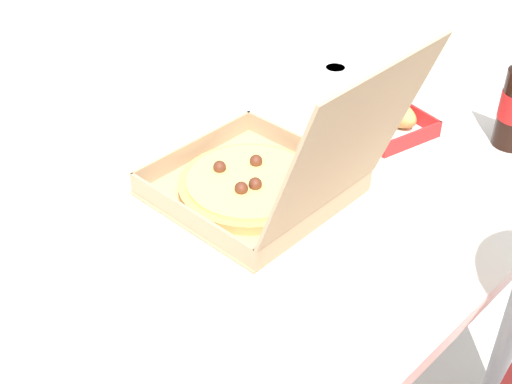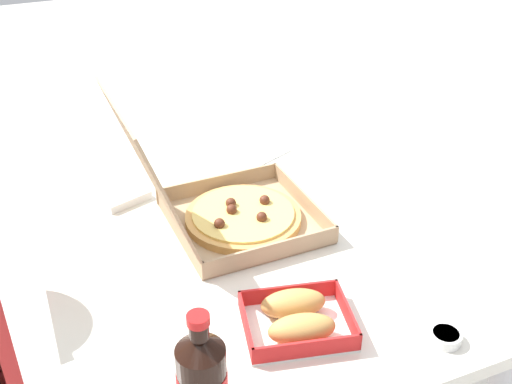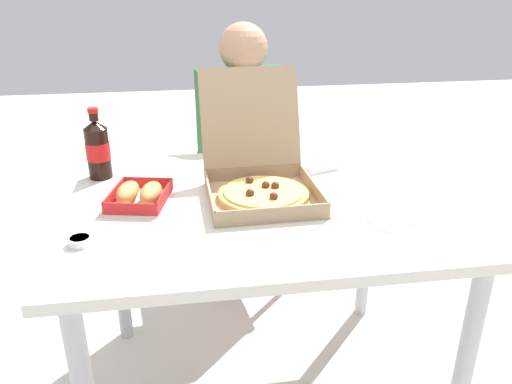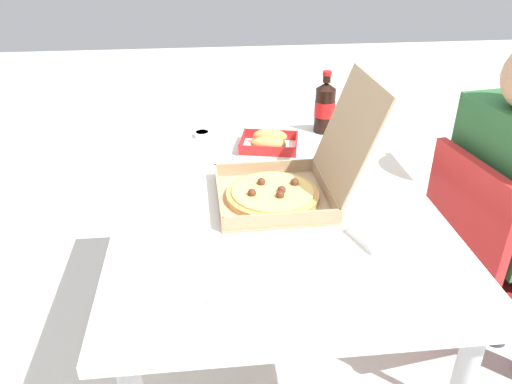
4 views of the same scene
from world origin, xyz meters
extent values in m
cube|color=silver|center=(0.00, 0.00, 0.70)|extent=(1.10, 0.86, 0.03)
cylinder|color=#B7B7BC|center=(-0.48, -0.36, 0.34)|extent=(0.05, 0.05, 0.69)
cube|color=tan|center=(0.00, -0.01, 0.72)|extent=(0.31, 0.31, 0.01)
cube|color=tan|center=(0.00, -0.16, 0.74)|extent=(0.31, 0.01, 0.04)
cube|color=tan|center=(-0.15, -0.01, 0.74)|extent=(0.01, 0.31, 0.04)
cube|color=tan|center=(0.15, 0.00, 0.74)|extent=(0.01, 0.31, 0.04)
cube|color=tan|center=(-0.01, 0.14, 0.74)|extent=(0.31, 0.01, 0.04)
cube|color=tan|center=(-0.01, 0.20, 0.91)|extent=(0.31, 0.11, 0.29)
cylinder|color=tan|center=(0.00, -0.01, 0.73)|extent=(0.26, 0.26, 0.02)
cylinder|color=#EAC666|center=(0.00, -0.01, 0.74)|extent=(0.23, 0.23, 0.01)
sphere|color=#562819|center=(0.02, -0.07, 0.75)|extent=(0.02, 0.02, 0.02)
sphere|color=#562819|center=(-0.04, -0.03, 0.75)|extent=(0.02, 0.02, 0.02)
sphere|color=#562819|center=(-0.03, 0.06, 0.75)|extent=(0.02, 0.02, 0.02)
sphere|color=#562819|center=(0.04, 0.01, 0.75)|extent=(0.02, 0.02, 0.02)
sphere|color=#562819|center=(0.01, 0.02, 0.75)|extent=(0.02, 0.02, 0.02)
cube|color=white|center=(-0.35, 0.03, 0.72)|extent=(0.19, 0.22, 0.00)
cube|color=red|center=(-0.37, -0.06, 0.74)|extent=(0.15, 0.04, 0.03)
cube|color=red|center=(-0.33, 0.12, 0.74)|extent=(0.15, 0.04, 0.03)
cube|color=red|center=(-0.42, 0.04, 0.74)|extent=(0.05, 0.19, 0.03)
cube|color=red|center=(-0.28, 0.01, 0.74)|extent=(0.05, 0.19, 0.03)
ellipsoid|color=tan|center=(-0.38, 0.04, 0.75)|extent=(0.08, 0.13, 0.05)
ellipsoid|color=tan|center=(-0.32, 0.02, 0.75)|extent=(0.08, 0.13, 0.05)
cube|color=white|center=(0.34, -0.15, 0.72)|extent=(0.25, 0.22, 0.00)
cube|color=white|center=(0.22, 0.22, 0.73)|extent=(0.14, 0.14, 0.02)
cylinder|color=white|center=(-0.48, -0.20, 0.73)|extent=(0.06, 0.06, 0.02)
cylinder|color=#DBBC66|center=(-0.48, -0.20, 0.73)|extent=(0.05, 0.05, 0.01)
camera|label=1|loc=(0.69, 0.69, 1.44)|focal=47.35mm
camera|label=2|loc=(-1.09, 0.42, 1.52)|focal=44.13mm
camera|label=3|loc=(-0.22, -1.30, 1.31)|focal=35.23mm
camera|label=4|loc=(1.20, -0.18, 1.42)|focal=35.00mm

